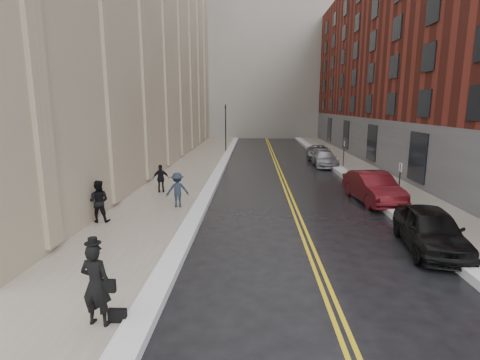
# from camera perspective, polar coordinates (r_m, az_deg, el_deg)

# --- Properties ---
(ground) EXTENTS (160.00, 160.00, 0.00)m
(ground) POSITION_cam_1_polar(r_m,az_deg,el_deg) (12.11, -0.11, -13.53)
(ground) COLOR black
(ground) RESTS_ON ground
(sidewalk_left) EXTENTS (4.00, 64.00, 0.15)m
(sidewalk_left) POSITION_cam_1_polar(r_m,az_deg,el_deg) (27.88, -8.16, 0.82)
(sidewalk_left) COLOR gray
(sidewalk_left) RESTS_ON ground
(sidewalk_right) EXTENTS (3.00, 64.00, 0.15)m
(sidewalk_right) POSITION_cam_1_polar(r_m,az_deg,el_deg) (28.76, 19.36, 0.61)
(sidewalk_right) COLOR gray
(sidewalk_right) RESTS_ON ground
(lane_stripe_a) EXTENTS (0.12, 64.00, 0.01)m
(lane_stripe_a) POSITION_cam_1_polar(r_m,az_deg,el_deg) (27.53, 6.09, 0.59)
(lane_stripe_a) COLOR gold
(lane_stripe_a) RESTS_ON ground
(lane_stripe_b) EXTENTS (0.12, 64.00, 0.01)m
(lane_stripe_b) POSITION_cam_1_polar(r_m,az_deg,el_deg) (27.55, 6.58, 0.58)
(lane_stripe_b) COLOR gold
(lane_stripe_b) RESTS_ON ground
(snow_ridge_left) EXTENTS (0.70, 60.80, 0.26)m
(snow_ridge_left) POSITION_cam_1_polar(r_m,az_deg,el_deg) (27.56, -3.45, 0.91)
(snow_ridge_left) COLOR white
(snow_ridge_left) RESTS_ON ground
(snow_ridge_right) EXTENTS (0.85, 60.80, 0.30)m
(snow_ridge_right) POSITION_cam_1_polar(r_m,az_deg,el_deg) (28.25, 15.79, 0.80)
(snow_ridge_right) COLOR white
(snow_ridge_right) RESTS_ON ground
(building_right) EXTENTS (14.00, 50.00, 18.00)m
(building_right) POSITION_cam_1_polar(r_m,az_deg,el_deg) (38.24, 29.77, 15.73)
(building_right) COLOR maroon
(building_right) RESTS_ON ground
(tower_far_right) EXTENTS (22.00, 18.00, 44.00)m
(tower_far_right) POSITION_cam_1_polar(r_m,az_deg,el_deg) (79.99, 12.81, 23.23)
(tower_far_right) COLOR slate
(tower_far_right) RESTS_ON ground
(traffic_signal) EXTENTS (0.18, 0.15, 5.20)m
(traffic_signal) POSITION_cam_1_polar(r_m,az_deg,el_deg) (41.15, -2.20, 8.49)
(traffic_signal) COLOR black
(traffic_signal) RESTS_ON ground
(parking_sign_near) EXTENTS (0.06, 0.35, 2.23)m
(parking_sign_near) POSITION_cam_1_polar(r_m,az_deg,el_deg) (20.75, 23.14, 0.01)
(parking_sign_near) COLOR black
(parking_sign_near) RESTS_ON ground
(parking_sign_far) EXTENTS (0.06, 0.35, 2.23)m
(parking_sign_far) POSITION_cam_1_polar(r_m,az_deg,el_deg) (32.10, 15.54, 4.20)
(parking_sign_far) COLOR black
(parking_sign_far) RESTS_ON ground
(car_black) EXTENTS (2.38, 4.72, 1.54)m
(car_black) POSITION_cam_1_polar(r_m,az_deg,el_deg) (15.01, 27.04, -6.70)
(car_black) COLOR black
(car_black) RESTS_ON ground
(car_maroon) EXTENTS (2.21, 5.06, 1.62)m
(car_maroon) POSITION_cam_1_polar(r_m,az_deg,el_deg) (21.10, 19.60, -1.07)
(car_maroon) COLOR #490D11
(car_maroon) RESTS_ON ground
(car_silver_near) EXTENTS (1.96, 4.57, 1.31)m
(car_silver_near) POSITION_cam_1_polar(r_m,az_deg,el_deg) (32.60, 12.81, 3.20)
(car_silver_near) COLOR #9B9DA2
(car_silver_near) RESTS_ON ground
(car_silver_far) EXTENTS (2.63, 4.86, 1.29)m
(car_silver_far) POSITION_cam_1_polar(r_m,az_deg,el_deg) (37.24, 11.86, 4.20)
(car_silver_far) COLOR #919499
(car_silver_far) RESTS_ON ground
(pedestrian_main) EXTENTS (0.78, 0.58, 1.96)m
(pedestrian_main) POSITION_cam_1_polar(r_m,az_deg,el_deg) (9.32, -21.09, -14.63)
(pedestrian_main) COLOR black
(pedestrian_main) RESTS_ON sidewalk_left
(pedestrian_a) EXTENTS (0.93, 0.75, 1.82)m
(pedestrian_a) POSITION_cam_1_polar(r_m,az_deg,el_deg) (17.15, -20.75, -3.03)
(pedestrian_a) COLOR black
(pedestrian_a) RESTS_ON sidewalk_left
(pedestrian_b) EXTENTS (1.24, 0.92, 1.72)m
(pedestrian_b) POSITION_cam_1_polar(r_m,az_deg,el_deg) (18.65, -9.51, -1.50)
(pedestrian_b) COLOR #1C2532
(pedestrian_b) RESTS_ON sidewalk_left
(pedestrian_c) EXTENTS (0.99, 0.54, 1.61)m
(pedestrian_c) POSITION_cam_1_polar(r_m,az_deg,el_deg) (22.01, -11.94, 0.22)
(pedestrian_c) COLOR black
(pedestrian_c) RESTS_ON sidewalk_left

